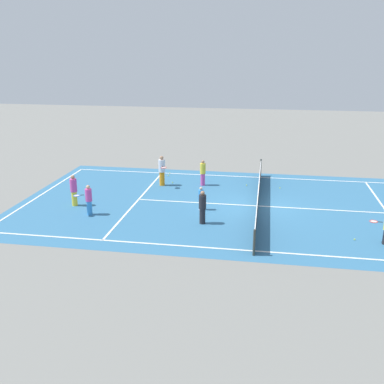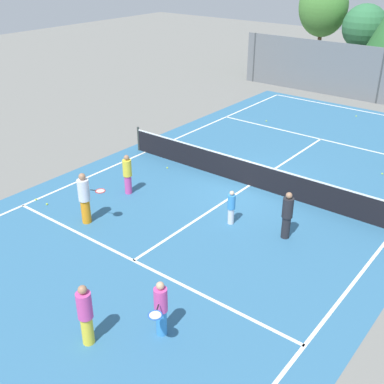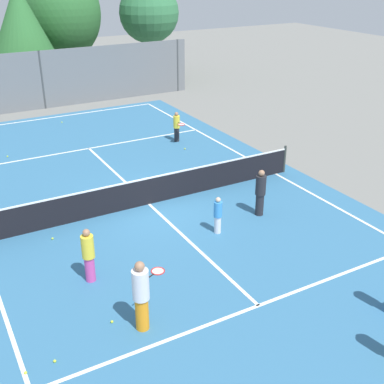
{
  "view_description": "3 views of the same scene",
  "coord_description": "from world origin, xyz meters",
  "px_view_note": "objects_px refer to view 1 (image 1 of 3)",
  "views": [
    {
      "loc": [
        22.07,
        0.26,
        7.74
      ],
      "look_at": [
        0.91,
        -3.31,
        0.88
      ],
      "focal_mm": 41.72,
      "sensor_mm": 36.0,
      "label": 1
    },
    {
      "loc": [
        8.59,
        -14.54,
        8.23
      ],
      "look_at": [
        -0.43,
        -3.06,
        0.8
      ],
      "focal_mm": 45.07,
      "sensor_mm": 36.0,
      "label": 2
    },
    {
      "loc": [
        -6.23,
        -14.19,
        7.7
      ],
      "look_at": [
        1.14,
        -1.02,
        0.62
      ],
      "focal_mm": 46.57,
      "sensor_mm": 36.0,
      "label": 3
    }
  ],
  "objects_px": {
    "player_6": "(203,173)",
    "tennis_ball_7": "(247,185)",
    "tennis_ball_4": "(355,239)",
    "tennis_ball_0": "(170,173)",
    "player_4": "(201,198)",
    "tennis_ball_1": "(172,183)",
    "player_3": "(74,190)",
    "player_2": "(162,170)",
    "player_5": "(88,200)",
    "tennis_ball_3": "(280,188)",
    "player_1": "(202,207)",
    "tennis_ball_2": "(168,176)"
  },
  "relations": [
    {
      "from": "player_6",
      "to": "tennis_ball_7",
      "type": "height_order",
      "value": "player_6"
    },
    {
      "from": "tennis_ball_4",
      "to": "tennis_ball_0",
      "type": "bearing_deg",
      "value": -132.33
    },
    {
      "from": "player_4",
      "to": "tennis_ball_7",
      "type": "height_order",
      "value": "player_4"
    },
    {
      "from": "tennis_ball_1",
      "to": "player_3",
      "type": "bearing_deg",
      "value": -40.67
    },
    {
      "from": "player_2",
      "to": "player_4",
      "type": "height_order",
      "value": "player_2"
    },
    {
      "from": "player_3",
      "to": "player_5",
      "type": "relative_size",
      "value": 1.09
    },
    {
      "from": "tennis_ball_1",
      "to": "tennis_ball_3",
      "type": "distance_m",
      "value": 6.43
    },
    {
      "from": "player_6",
      "to": "tennis_ball_1",
      "type": "xyz_separation_m",
      "value": [
        -0.13,
        -1.88,
        -0.75
      ]
    },
    {
      "from": "player_5",
      "to": "player_1",
      "type": "bearing_deg",
      "value": 87.55
    },
    {
      "from": "tennis_ball_2",
      "to": "player_1",
      "type": "bearing_deg",
      "value": 23.38
    },
    {
      "from": "player_6",
      "to": "tennis_ball_3",
      "type": "distance_m",
      "value": 4.62
    },
    {
      "from": "player_3",
      "to": "tennis_ball_2",
      "type": "distance_m",
      "value": 7.33
    },
    {
      "from": "player_5",
      "to": "tennis_ball_4",
      "type": "xyz_separation_m",
      "value": [
        1.06,
        12.33,
        -0.75
      ]
    },
    {
      "from": "tennis_ball_3",
      "to": "player_6",
      "type": "bearing_deg",
      "value": -88.54
    },
    {
      "from": "player_4",
      "to": "tennis_ball_3",
      "type": "height_order",
      "value": "player_4"
    },
    {
      "from": "player_2",
      "to": "player_6",
      "type": "xyz_separation_m",
      "value": [
        -0.43,
        2.39,
        -0.14
      ]
    },
    {
      "from": "player_3",
      "to": "tennis_ball_0",
      "type": "distance_m",
      "value": 7.84
    },
    {
      "from": "tennis_ball_2",
      "to": "tennis_ball_4",
      "type": "distance_m",
      "value": 13.18
    },
    {
      "from": "player_1",
      "to": "player_2",
      "type": "relative_size",
      "value": 0.89
    },
    {
      "from": "player_4",
      "to": "player_5",
      "type": "bearing_deg",
      "value": -73.19
    },
    {
      "from": "player_5",
      "to": "tennis_ball_3",
      "type": "bearing_deg",
      "value": 122.63
    },
    {
      "from": "player_4",
      "to": "tennis_ball_4",
      "type": "distance_m",
      "value": 7.54
    },
    {
      "from": "player_5",
      "to": "tennis_ball_4",
      "type": "distance_m",
      "value": 12.4
    },
    {
      "from": "player_2",
      "to": "player_6",
      "type": "height_order",
      "value": "player_2"
    },
    {
      "from": "player_4",
      "to": "player_5",
      "type": "height_order",
      "value": "player_5"
    },
    {
      "from": "player_1",
      "to": "player_2",
      "type": "height_order",
      "value": "player_2"
    },
    {
      "from": "player_3",
      "to": "player_4",
      "type": "distance_m",
      "value": 6.58
    },
    {
      "from": "player_1",
      "to": "player_4",
      "type": "bearing_deg",
      "value": -169.3
    },
    {
      "from": "player_6",
      "to": "tennis_ball_3",
      "type": "xyz_separation_m",
      "value": [
        -0.12,
        4.55,
        -0.75
      ]
    },
    {
      "from": "player_3",
      "to": "tennis_ball_1",
      "type": "height_order",
      "value": "player_3"
    },
    {
      "from": "player_5",
      "to": "tennis_ball_0",
      "type": "bearing_deg",
      "value": 164.35
    },
    {
      "from": "player_1",
      "to": "player_6",
      "type": "xyz_separation_m",
      "value": [
        -6.1,
        -0.87,
        -0.03
      ]
    },
    {
      "from": "player_4",
      "to": "tennis_ball_7",
      "type": "xyz_separation_m",
      "value": [
        -4.59,
        2.08,
        -0.59
      ]
    },
    {
      "from": "player_3",
      "to": "tennis_ball_1",
      "type": "xyz_separation_m",
      "value": [
        -4.84,
        4.16,
        -0.81
      ]
    },
    {
      "from": "player_1",
      "to": "player_5",
      "type": "distance_m",
      "value": 5.66
    },
    {
      "from": "tennis_ball_0",
      "to": "tennis_ball_3",
      "type": "xyz_separation_m",
      "value": [
        2.13,
        7.06,
        0.0
      ]
    },
    {
      "from": "tennis_ball_0",
      "to": "tennis_ball_4",
      "type": "bearing_deg",
      "value": 47.67
    },
    {
      "from": "player_4",
      "to": "player_1",
      "type": "bearing_deg",
      "value": 10.7
    },
    {
      "from": "player_5",
      "to": "tennis_ball_0",
      "type": "height_order",
      "value": "player_5"
    },
    {
      "from": "player_1",
      "to": "tennis_ball_4",
      "type": "height_order",
      "value": "player_1"
    },
    {
      "from": "player_2",
      "to": "player_3",
      "type": "distance_m",
      "value": 5.63
    },
    {
      "from": "tennis_ball_4",
      "to": "player_1",
      "type": "bearing_deg",
      "value": -96.97
    },
    {
      "from": "player_6",
      "to": "tennis_ball_1",
      "type": "distance_m",
      "value": 2.03
    },
    {
      "from": "tennis_ball_2",
      "to": "player_6",
      "type": "bearing_deg",
      "value": 56.53
    },
    {
      "from": "player_5",
      "to": "player_6",
      "type": "relative_size",
      "value": 0.98
    },
    {
      "from": "tennis_ball_3",
      "to": "tennis_ball_7",
      "type": "bearing_deg",
      "value": -96.21
    },
    {
      "from": "player_2",
      "to": "tennis_ball_1",
      "type": "relative_size",
      "value": 27.24
    },
    {
      "from": "tennis_ball_0",
      "to": "player_2",
      "type": "bearing_deg",
      "value": 2.59
    },
    {
      "from": "player_1",
      "to": "tennis_ball_3",
      "type": "bearing_deg",
      "value": 149.36
    },
    {
      "from": "player_2",
      "to": "tennis_ball_7",
      "type": "distance_m",
      "value": 5.12
    }
  ]
}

